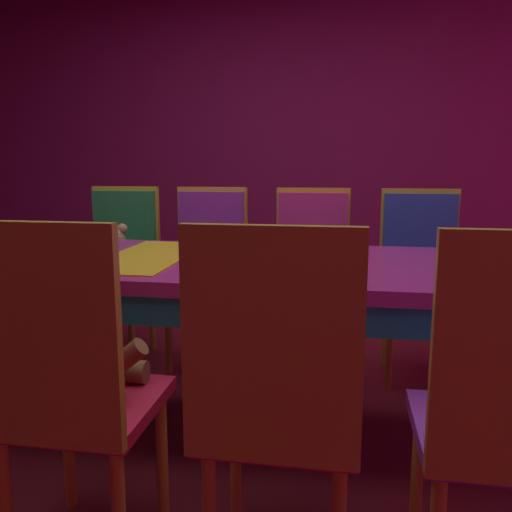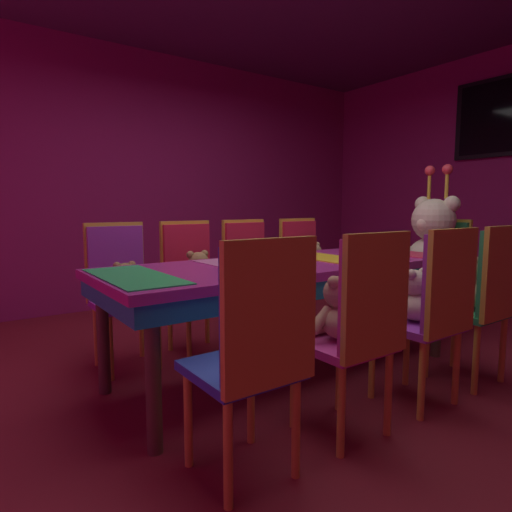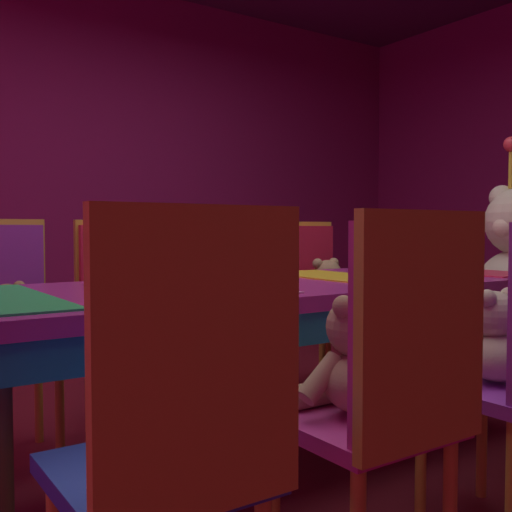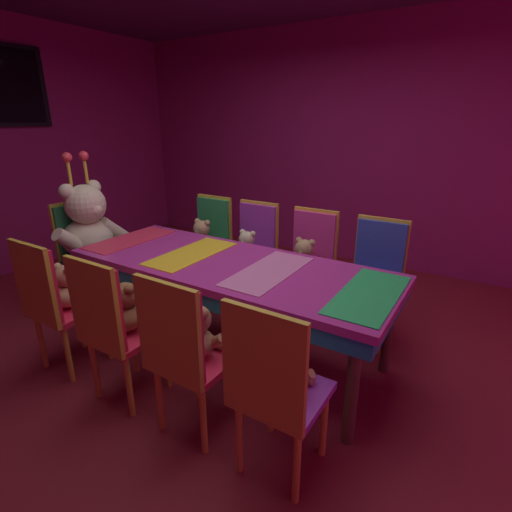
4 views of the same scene
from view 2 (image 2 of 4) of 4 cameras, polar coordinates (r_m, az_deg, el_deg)
The scene contains 20 objects.
ground_plane at distance 2.97m, azimuth 4.27°, elevation -15.07°, with size 7.90×7.90×0.00m, color maroon.
wall_left at distance 5.06m, azimuth -14.96°, elevation 9.80°, with size 0.12×6.40×2.80m, color #8C1959.
banquet_table at distance 2.80m, azimuth 4.38°, elevation -2.53°, with size 0.90×2.41×0.75m.
chair_left_0 at distance 3.14m, azimuth -17.63°, elevation -2.90°, with size 0.42×0.41×0.98m.
teddy_left_0 at distance 3.01m, azimuth -16.79°, elevation -3.68°, with size 0.22×0.29×0.27m.
chair_left_1 at distance 3.34m, azimuth -8.69°, elevation -2.10°, with size 0.42×0.41×0.98m.
teddy_left_1 at distance 3.21m, azimuth -7.52°, elevation -2.50°, with size 0.26×0.33×0.31m.
chair_left_2 at distance 3.63m, azimuth -1.01°, elevation -1.33°, with size 0.42×0.41×0.98m.
teddy_left_2 at distance 3.52m, azimuth 0.34°, elevation -1.57°, with size 0.27×0.35×0.33m.
chair_left_3 at distance 4.00m, azimuth 6.17°, elevation -0.64°, with size 0.42×0.41×0.98m.
teddy_left_3 at distance 3.90m, azimuth 7.59°, elevation -0.88°, with size 0.26×0.34×0.32m.
chair_right_0 at distance 1.66m, azimuth 0.32°, elevation -10.96°, with size 0.42×0.41×0.98m.
chair_right_1 at distance 2.03m, azimuth 13.83°, elevation -7.87°, with size 0.42×0.41×0.98m.
teddy_right_1 at distance 2.13m, azimuth 10.84°, elevation -7.21°, with size 0.26×0.33×0.32m.
chair_right_2 at distance 2.49m, azimuth 22.79°, elevation -5.54°, with size 0.42×0.41×0.98m.
teddy_right_2 at distance 2.56m, azimuth 20.03°, elevation -5.30°, with size 0.24×0.32×0.30m.
chair_right_3 at distance 2.94m, azimuth 28.27°, elevation -3.99°, with size 0.42×0.41×0.98m.
teddy_right_3 at distance 3.01m, azimuth 25.78°, elevation -3.60°, with size 0.27×0.35×0.33m.
throne_chair at distance 4.14m, azimuth 23.38°, elevation -0.90°, with size 0.41×0.42×0.98m.
king_teddy_bear at distance 3.97m, azimuth 22.19°, elevation 1.42°, with size 0.77×0.59×0.98m.
Camera 2 is at (2.13, -1.76, 1.10)m, focal length 30.27 mm.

